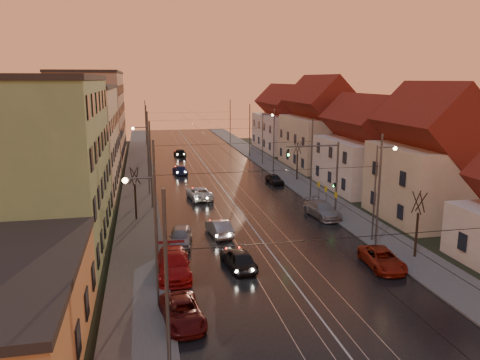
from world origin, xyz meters
TOP-DOWN VIEW (x-y plane):
  - ground at (0.00, 0.00)m, footprint 160.00×160.00m
  - road at (0.00, 40.00)m, footprint 16.00×120.00m
  - sidewalk_left at (-10.00, 40.00)m, footprint 4.00×120.00m
  - sidewalk_right at (10.00, 40.00)m, footprint 4.00×120.00m
  - tram_rail_0 at (-2.20, 40.00)m, footprint 0.06×120.00m
  - tram_rail_1 at (-0.77, 40.00)m, footprint 0.06×120.00m
  - tram_rail_2 at (0.77, 40.00)m, footprint 0.06×120.00m
  - tram_rail_3 at (2.20, 40.00)m, footprint 0.06×120.00m
  - apartment_left_1 at (-17.50, 14.00)m, footprint 10.00×18.00m
  - apartment_left_2 at (-17.50, 34.00)m, footprint 10.00×20.00m
  - apartment_left_3 at (-17.50, 58.00)m, footprint 10.00×24.00m
  - house_right_1 at (17.00, 15.00)m, footprint 8.67×10.20m
  - house_right_2 at (17.00, 28.00)m, footprint 9.18×12.24m
  - house_right_3 at (17.00, 43.00)m, footprint 9.18×14.28m
  - house_right_4 at (17.00, 61.00)m, footprint 9.18×16.32m
  - catenary_pole_l_0 at (-8.60, -6.00)m, footprint 0.16×0.16m
  - catenary_pole_l_1 at (-8.60, 9.00)m, footprint 0.16×0.16m
  - catenary_pole_r_1 at (8.60, 9.00)m, footprint 0.16×0.16m
  - catenary_pole_l_2 at (-8.60, 24.00)m, footprint 0.16×0.16m
  - catenary_pole_r_2 at (8.60, 24.00)m, footprint 0.16×0.16m
  - catenary_pole_l_3 at (-8.60, 39.00)m, footprint 0.16×0.16m
  - catenary_pole_r_3 at (8.60, 39.00)m, footprint 0.16×0.16m
  - catenary_pole_l_4 at (-8.60, 54.00)m, footprint 0.16×0.16m
  - catenary_pole_r_4 at (8.60, 54.00)m, footprint 0.16×0.16m
  - catenary_pole_l_5 at (-8.60, 72.00)m, footprint 0.16×0.16m
  - catenary_pole_r_5 at (8.60, 72.00)m, footprint 0.16×0.16m
  - street_lamp_0 at (-9.10, 2.00)m, footprint 1.75×0.32m
  - street_lamp_1 at (9.10, 10.00)m, footprint 1.75×0.32m
  - street_lamp_2 at (-9.10, 30.00)m, footprint 1.75×0.32m
  - street_lamp_3 at (9.10, 46.00)m, footprint 1.75×0.32m
  - traffic_light_mast at (7.99, 18.00)m, footprint 5.30×0.32m
  - bare_tree_0 at (-10.20, 20.00)m, footprint 1.09×1.09m
  - bare_tree_1 at (10.20, 6.00)m, footprint 1.09×1.09m
  - bare_tree_2 at (10.40, 34.00)m, footprint 1.09×1.09m
  - driving_car_0 at (-3.06, 6.86)m, footprint 2.26×4.47m
  - driving_car_1 at (-3.25, 14.11)m, footprint 1.99×4.36m
  - driving_car_2 at (-3.39, 26.83)m, footprint 2.81×5.16m
  - driving_car_3 at (-4.34, 41.35)m, footprint 2.07×4.37m
  - driving_car_4 at (-3.12, 56.77)m, footprint 2.12×4.17m
  - parked_left_1 at (-7.58, 0.06)m, footprint 2.52×4.70m
  - parked_left_2 at (-7.60, 6.59)m, footprint 2.28×5.48m
  - parked_left_3 at (-6.66, 12.35)m, footprint 2.31×4.51m
  - parked_right_0 at (6.94, 4.88)m, footprint 2.52×4.82m
  - parked_right_1 at (7.40, 17.47)m, footprint 2.69×5.38m
  - parked_right_2 at (6.94, 32.65)m, footprint 1.92×3.80m

SIDE VIEW (x-z plane):
  - ground at x=0.00m, z-range 0.00..0.00m
  - road at x=0.00m, z-range 0.00..0.04m
  - tram_rail_0 at x=-2.20m, z-range 0.04..0.07m
  - tram_rail_1 at x=-0.77m, z-range 0.04..0.07m
  - tram_rail_2 at x=0.77m, z-range 0.04..0.07m
  - tram_rail_3 at x=2.20m, z-range 0.04..0.07m
  - sidewalk_left at x=-10.00m, z-range 0.00..0.15m
  - sidewalk_right at x=10.00m, z-range 0.00..0.15m
  - driving_car_3 at x=-4.34m, z-range 0.00..1.23m
  - parked_right_2 at x=6.94m, z-range 0.00..1.24m
  - parked_left_1 at x=-7.58m, z-range 0.00..1.26m
  - parked_right_0 at x=6.94m, z-range 0.00..1.30m
  - driving_car_4 at x=-3.12m, z-range 0.00..1.36m
  - driving_car_2 at x=-3.39m, z-range 0.00..1.37m
  - driving_car_1 at x=-3.25m, z-range 0.00..1.39m
  - driving_car_0 at x=-3.06m, z-range 0.00..1.46m
  - parked_left_3 at x=-6.66m, z-range 0.00..1.47m
  - parked_right_1 at x=7.40m, z-range 0.00..1.50m
  - parked_left_2 at x=-7.60m, z-range 0.00..1.58m
  - bare_tree_0 at x=-10.20m, z-range -0.07..5.04m
  - bare_tree_1 at x=10.20m, z-range -0.07..5.04m
  - bare_tree_2 at x=10.40m, z-range -0.07..5.04m
  - catenary_pole_l_0 at x=-8.60m, z-range 0.00..9.00m
  - catenary_pole_l_1 at x=-8.60m, z-range 0.00..9.00m
  - catenary_pole_r_1 at x=8.60m, z-range 0.00..9.00m
  - catenary_pole_l_2 at x=-8.60m, z-range 0.00..9.00m
  - catenary_pole_r_2 at x=8.60m, z-range 0.00..9.00m
  - catenary_pole_l_3 at x=-8.60m, z-range 0.00..9.00m
  - catenary_pole_r_3 at x=8.60m, z-range 0.00..9.00m
  - catenary_pole_l_4 at x=-8.60m, z-range 0.00..9.00m
  - catenary_pole_r_4 at x=8.60m, z-range 0.00..9.00m
  - catenary_pole_l_5 at x=-8.60m, z-range 0.00..9.00m
  - catenary_pole_r_5 at x=8.60m, z-range 0.00..9.00m
  - traffic_light_mast at x=7.99m, z-range 1.00..8.20m
  - house_right_2 at x=17.00m, z-range 0.04..9.24m
  - street_lamp_0 at x=-9.10m, z-range 0.89..8.89m
  - street_lamp_1 at x=9.10m, z-range 0.89..8.89m
  - street_lamp_2 at x=-9.10m, z-range 0.89..8.89m
  - street_lamp_3 at x=9.10m, z-range 0.89..8.89m
  - house_right_4 at x=17.00m, z-range 0.05..10.05m
  - house_right_1 at x=17.00m, z-range 0.05..10.85m
  - house_right_3 at x=17.00m, z-range 0.05..11.55m
  - apartment_left_2 at x=-17.50m, z-range 0.00..12.00m
  - apartment_left_1 at x=-17.50m, z-range 0.00..13.00m
  - apartment_left_3 at x=-17.50m, z-range 0.00..14.00m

